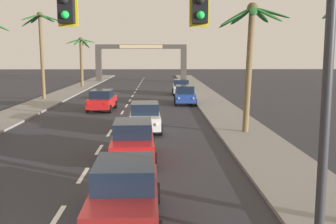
{
  "coord_description": "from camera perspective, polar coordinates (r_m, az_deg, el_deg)",
  "views": [
    {
      "loc": [
        2.89,
        -8.26,
        4.57
      ],
      "look_at": [
        3.25,
        8.0,
        2.2
      ],
      "focal_mm": 43.17,
      "sensor_mm": 36.0,
      "label": 1
    }
  ],
  "objects": [
    {
      "name": "sedan_fifth_in_queue",
      "position": [
        24.0,
        -3.29,
        -0.64
      ],
      "size": [
        2.08,
        4.5,
        1.68
      ],
      "color": "silver",
      "rests_on": "ground"
    },
    {
      "name": "town_gateway_arch",
      "position": [
        65.51,
        -3.81,
        7.7
      ],
      "size": [
        14.58,
        0.9,
        5.99
      ],
      "color": "#423D38",
      "rests_on": "ground"
    },
    {
      "name": "sidewalk_right",
      "position": [
        29.04,
        8.5,
        -0.72
      ],
      "size": [
        3.2,
        110.0,
        0.14
      ],
      "primitive_type": "cube",
      "color": "gray",
      "rests_on": "ground"
    },
    {
      "name": "sedan_parked_mid_kerb",
      "position": [
        36.67,
        2.4,
        2.46
      ],
      "size": [
        2.02,
        4.48,
        1.68
      ],
      "color": "navy",
      "rests_on": "ground"
    },
    {
      "name": "sedan_lead_at_stop_bar",
      "position": [
        11.17,
        -6.12,
        -11.19
      ],
      "size": [
        2.01,
        4.47,
        1.68
      ],
      "color": "maroon",
      "rests_on": "ground"
    },
    {
      "name": "traffic_signal_mast",
      "position": [
        8.72,
        -2.55,
        11.76
      ],
      "size": [
        11.52,
        0.41,
        6.9
      ],
      "color": "#2D2D33",
      "rests_on": "ground"
    },
    {
      "name": "lane_markings",
      "position": [
        28.61,
        -6.15,
        -0.95
      ],
      "size": [
        4.28,
        87.99,
        0.01
      ],
      "color": "silver",
      "rests_on": "ground"
    },
    {
      "name": "sedan_oncoming_far",
      "position": [
        32.92,
        -9.29,
        1.69
      ],
      "size": [
        2.11,
        4.51,
        1.68
      ],
      "color": "red",
      "rests_on": "ground"
    },
    {
      "name": "palm_left_third",
      "position": [
        41.37,
        -17.51,
        9.91
      ],
      "size": [
        4.04,
        3.94,
        8.51
      ],
      "color": "brown",
      "rests_on": "ground"
    },
    {
      "name": "sedan_third_in_queue",
      "position": [
        17.53,
        -4.98,
        -3.98
      ],
      "size": [
        2.09,
        4.51,
        1.68
      ],
      "color": "red",
      "rests_on": "ground"
    },
    {
      "name": "palm_right_second",
      "position": [
        23.16,
        11.59,
        10.03
      ],
      "size": [
        4.17,
        4.23,
        7.34
      ],
      "color": "brown",
      "rests_on": "ground"
    },
    {
      "name": "sidewalk_left",
      "position": [
        30.55,
        -21.72,
        -0.78
      ],
      "size": [
        3.2,
        110.0,
        0.14
      ],
      "primitive_type": "cube",
      "color": "gray",
      "rests_on": "ground"
    },
    {
      "name": "palm_left_farthest",
      "position": [
        56.11,
        -12.17,
        8.18
      ],
      "size": [
        3.99,
        3.81,
        6.73
      ],
      "color": "brown",
      "rests_on": "ground"
    },
    {
      "name": "sedan_parked_nearest_kerb",
      "position": [
        45.21,
        1.86,
        3.56
      ],
      "size": [
        1.99,
        4.47,
        1.68
      ],
      "color": "silver",
      "rests_on": "ground"
    }
  ]
}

